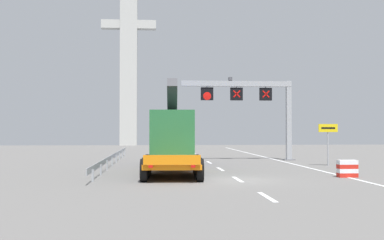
% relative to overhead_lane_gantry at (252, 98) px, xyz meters
% --- Properties ---
extents(ground, '(112.00, 112.00, 0.00)m').
position_rel_overhead_lane_gantry_xyz_m(ground, '(-4.12, -15.10, -5.16)').
color(ground, slate).
extents(lane_markings, '(0.20, 71.39, 0.01)m').
position_rel_overhead_lane_gantry_xyz_m(lane_markings, '(-3.85, 13.30, -5.15)').
color(lane_markings, silver).
rests_on(lane_markings, ground).
extents(edge_line_right, '(0.20, 63.00, 0.01)m').
position_rel_overhead_lane_gantry_xyz_m(edge_line_right, '(2.08, -3.10, -5.16)').
color(edge_line_right, silver).
rests_on(edge_line_right, ground).
extents(overhead_lane_gantry, '(9.40, 0.90, 6.84)m').
position_rel_overhead_lane_gantry_xyz_m(overhead_lane_gantry, '(0.00, 0.00, 0.00)').
color(overhead_lane_gantry, '#9EA0A5').
rests_on(overhead_lane_gantry, ground).
extents(heavy_haul_truck_orange, '(3.47, 14.14, 5.30)m').
position_rel_overhead_lane_gantry_xyz_m(heavy_haul_truck_orange, '(-6.88, -8.30, -3.17)').
color(heavy_haul_truck_orange, orange).
rests_on(heavy_haul_truck_orange, ground).
extents(exit_sign_yellow, '(1.36, 0.15, 2.90)m').
position_rel_overhead_lane_gantry_xyz_m(exit_sign_yellow, '(3.99, -6.43, -2.99)').
color(exit_sign_yellow, '#9EA0A5').
rests_on(exit_sign_yellow, ground).
extents(crash_barrier_striped, '(1.00, 0.50, 0.90)m').
position_rel_overhead_lane_gantry_xyz_m(crash_barrier_striped, '(2.11, -14.16, -4.71)').
color(crash_barrier_striped, red).
rests_on(crash_barrier_striped, ground).
extents(guardrail_left, '(0.13, 26.64, 0.76)m').
position_rel_overhead_lane_gantry_xyz_m(guardrail_left, '(-10.99, -3.78, -4.60)').
color(guardrail_left, '#999EA3').
rests_on(guardrail_left, ground).
extents(bridge_pylon_distant, '(9.00, 2.00, 32.26)m').
position_rel_overhead_lane_gantry_xyz_m(bridge_pylon_distant, '(-12.41, 39.94, 11.36)').
color(bridge_pylon_distant, '#B7B7B2').
rests_on(bridge_pylon_distant, ground).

